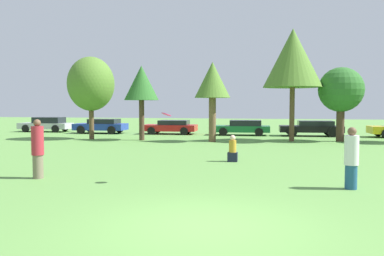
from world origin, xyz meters
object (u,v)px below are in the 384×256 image
tree_0 (91,84)px  frisbee (166,114)px  tree_4 (341,90)px  parked_car_silver (47,124)px  parked_car_red (171,127)px  tree_3 (293,58)px  parked_car_green (243,127)px  tree_2 (212,82)px  parked_car_blue (102,126)px  bystander_sitting (233,150)px  person_catcher (351,158)px  person_thrower (38,149)px  tree_1 (141,84)px  parked_car_black (312,128)px

tree_0 → frisbee: bearing=-57.1°
frisbee → tree_4: size_ratio=0.06×
parked_car_silver → parked_car_red: parked_car_silver is taller
tree_0 → tree_3: tree_3 is taller
parked_car_green → tree_2: bearing=73.7°
tree_0 → parked_car_green: size_ratio=1.28×
tree_2 → parked_car_blue: (-9.87, 5.60, -3.09)m
bystander_sitting → parked_car_silver: 22.88m
person_catcher → parked_car_red: (-9.93, 19.06, -0.25)m
person_catcher → parked_car_red: 21.49m
person_thrower → frisbee: size_ratio=6.20×
tree_1 → parked_car_red: size_ratio=1.15×
tree_3 → parked_car_red: (-9.01, 4.54, -4.61)m
person_catcher → parked_car_red: person_catcher is taller
bystander_sitting → parked_car_blue: bearing=130.4°
tree_1 → tree_4: bearing=7.4°
tree_1 → tree_4: (12.46, 1.61, -0.46)m
person_catcher → parked_car_silver: bearing=-44.5°
bystander_sitting → tree_2: (-2.10, 8.48, 3.27)m
parked_car_blue → parked_car_black: (16.36, 0.34, -0.01)m
parked_car_black → parked_car_blue: bearing=-1.2°
bystander_sitting → parked_car_red: 15.71m
person_thrower → tree_3: tree_3 is taller
parked_car_red → parked_car_green: bearing=176.3°
person_thrower → bystander_sitting: size_ratio=1.72×
parked_car_green → parked_car_black: parked_car_green is taller
tree_0 → parked_car_silver: (-7.06, 6.15, -3.01)m
person_thrower → parked_car_red: bearing=90.5°
parked_car_green → person_catcher: bearing=100.5°
person_catcher → frisbee: frisbee is taller
bystander_sitting → tree_0: bearing=139.6°
tree_4 → parked_car_green: tree_4 is taller
tree_0 → parked_car_green: tree_0 is taller
person_catcher → tree_3: size_ratio=0.24×
parked_car_blue → parked_car_black: parked_car_blue is taller
tree_0 → tree_2: tree_0 is taller
parked_car_silver → person_catcher: bearing=134.7°
frisbee → tree_1: tree_1 is taller
tree_0 → tree_4: 16.08m
frisbee → parked_car_silver: frisbee is taller
tree_2 → parked_car_black: 9.32m
person_catcher → tree_2: tree_2 is taller
bystander_sitting → tree_1: bearing=127.9°
tree_1 → parked_car_green: 8.82m
bystander_sitting → tree_3: (2.75, 9.86, 4.74)m
tree_4 → tree_3: bearing=-172.1°
bystander_sitting → parked_car_green: bearing=92.6°
bystander_sitting → parked_car_red: (-6.26, 14.41, 0.14)m
tree_3 → tree_4: bearing=7.9°
parked_car_silver → tree_0: bearing=136.6°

